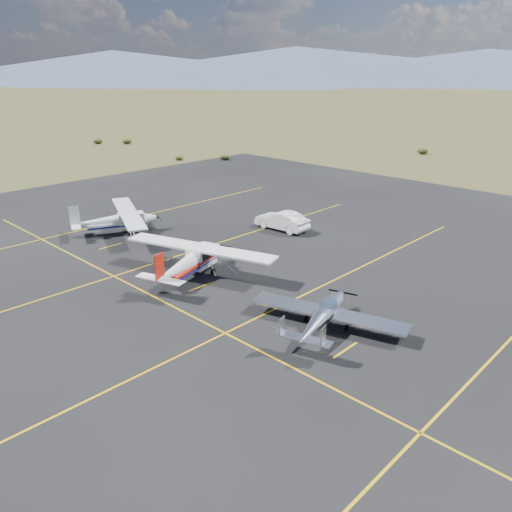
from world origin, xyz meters
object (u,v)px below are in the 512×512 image
aircraft_cessna (191,260)px  aircraft_plain (116,220)px  sedan (282,221)px  aircraft_low_wing (324,315)px

aircraft_cessna → aircraft_plain: 12.02m
sedan → aircraft_cessna: bearing=8.9°
aircraft_low_wing → aircraft_cessna: size_ratio=0.80×
aircraft_cessna → aircraft_plain: size_ratio=1.08×
aircraft_low_wing → aircraft_plain: size_ratio=0.86×
aircraft_cessna → aircraft_plain: bearing=64.1°
aircraft_low_wing → sedan: bearing=32.0°
aircraft_low_wing → aircraft_plain: aircraft_plain is taller
aircraft_cessna → aircraft_plain: aircraft_cessna is taller
aircraft_low_wing → sedan: size_ratio=1.79×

